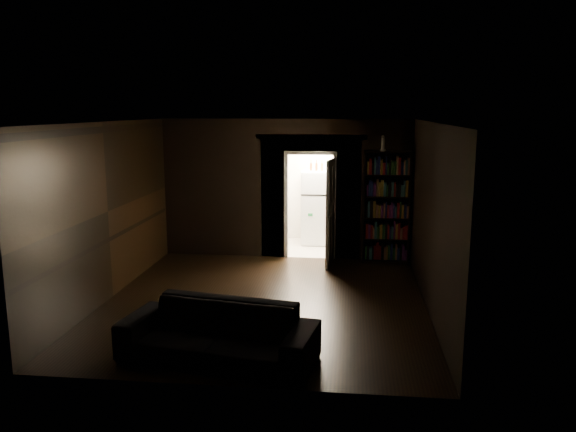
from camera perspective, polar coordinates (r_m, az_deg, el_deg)
name	(u,v)px	position (r m, az deg, el deg)	size (l,w,h in m)	color
ground	(265,302)	(8.95, -2.35, -8.72)	(5.50, 5.50, 0.00)	black
room_walls	(273,187)	(9.58, -1.51, 2.97)	(5.02, 5.61, 2.84)	black
kitchen_alcove	(314,191)	(12.36, 2.66, 2.54)	(2.20, 1.80, 2.60)	#B8AEA1
sofa	(218,324)	(6.91, -7.13, -10.87)	(2.35, 1.02, 0.90)	black
bookshelf	(386,207)	(11.10, 9.94, 0.86)	(0.90, 0.32, 2.20)	black
refrigerator	(319,207)	(12.57, 3.14, 0.90)	(0.74, 0.68, 1.65)	white
door	(330,213)	(10.83, 4.31, 0.33)	(0.85, 0.05, 2.05)	silver
figurine	(383,143)	(10.88, 9.62, 7.30)	(0.10, 0.10, 0.30)	silver
bottles	(322,165)	(12.37, 3.47, 5.17)	(0.61, 0.08, 0.25)	black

